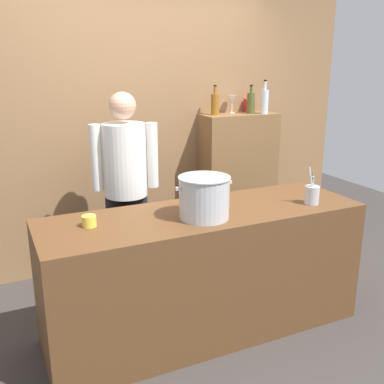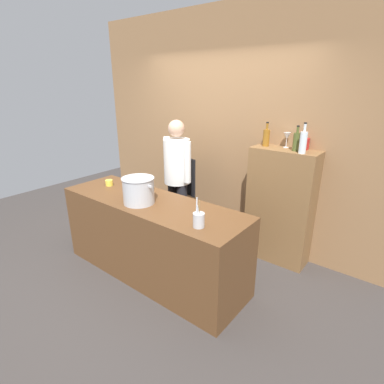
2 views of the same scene
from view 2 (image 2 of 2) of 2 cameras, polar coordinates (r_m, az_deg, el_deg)
name	(u,v)px [view 2 (image 2 of 2)]	position (r m, az deg, el deg)	size (l,w,h in m)	color
ground_plane	(154,272)	(3.67, -7.20, -14.88)	(8.00, 8.00, 0.00)	#383330
brick_back_panel	(223,129)	(4.15, 5.97, 11.73)	(4.40, 0.10, 3.00)	olive
prep_counter	(152,238)	(3.44, -7.53, -8.71)	(2.23, 0.70, 0.90)	brown
bar_cabinet	(280,207)	(3.75, 16.30, -2.67)	(0.76, 0.32, 1.39)	brown
chef	(177,173)	(3.97, -2.79, 3.53)	(0.52, 0.39, 1.66)	black
stockpot_large	(139,190)	(3.17, -10.11, 0.29)	(0.40, 0.34, 0.28)	#B7BABF
utensil_crock	(199,220)	(2.63, 1.27, -5.26)	(0.10, 0.10, 0.27)	#B7BABF
butter_jar	(109,183)	(3.83, -15.44, 1.70)	(0.09, 0.09, 0.07)	yellow
wine_bottle_amber	(266,137)	(3.65, 13.90, 10.05)	(0.08, 0.08, 0.28)	#8C5919
wine_bottle_clear	(303,142)	(3.36, 20.33, 8.89)	(0.07, 0.07, 0.32)	silver
wine_bottle_olive	(296,141)	(3.48, 19.20, 9.07)	(0.07, 0.07, 0.27)	#475123
wine_glass_short	(287,137)	(3.62, 17.57, 9.99)	(0.08, 0.08, 0.17)	silver
spice_tin_red	(305,144)	(3.59, 20.63, 8.54)	(0.07, 0.07, 0.13)	red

